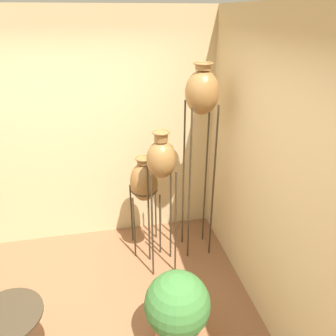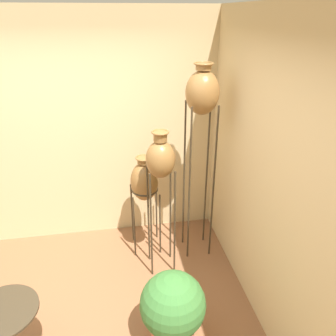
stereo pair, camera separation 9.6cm
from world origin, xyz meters
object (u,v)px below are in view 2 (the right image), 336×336
(vase_stand_short, at_px, (144,182))
(side_table, at_px, (6,328))
(vase_stand_medium, at_px, (161,162))
(potted_plant, at_px, (173,310))
(vase_stand_tall, at_px, (202,97))

(vase_stand_short, relative_size, side_table, 1.81)
(vase_stand_medium, height_order, side_table, vase_stand_medium)
(vase_stand_short, height_order, potted_plant, vase_stand_short)
(vase_stand_tall, height_order, vase_stand_medium, vase_stand_tall)
(vase_stand_medium, distance_m, potted_plant, 1.33)
(vase_stand_tall, xyz_separation_m, vase_stand_medium, (-0.46, -0.23, -0.56))
(vase_stand_medium, bearing_deg, potted_plant, -93.49)
(vase_stand_short, bearing_deg, potted_plant, -87.07)
(vase_stand_medium, height_order, potted_plant, vase_stand_medium)
(side_table, height_order, potted_plant, potted_plant)
(vase_stand_medium, xyz_separation_m, potted_plant, (-0.06, -0.99, -0.89))
(side_table, bearing_deg, vase_stand_medium, 37.01)
(vase_stand_medium, relative_size, side_table, 2.44)
(vase_stand_medium, bearing_deg, vase_stand_tall, 26.69)
(vase_stand_tall, distance_m, vase_stand_medium, 0.76)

